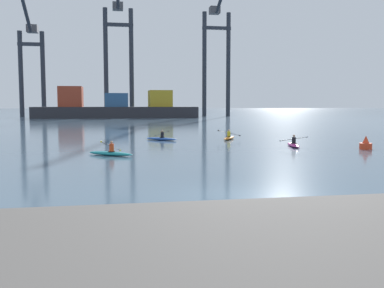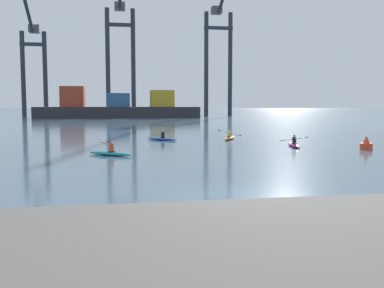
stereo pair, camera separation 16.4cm
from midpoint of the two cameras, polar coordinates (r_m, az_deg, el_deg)
name	(u,v)px [view 1 (the left image)]	position (r m, az deg, el deg)	size (l,w,h in m)	color
ground_plane	(241,197)	(15.82, 6.05, -6.82)	(800.00, 800.00, 0.00)	slate
container_barge	(116,108)	(112.63, -9.91, 4.61)	(40.11, 10.27, 7.73)	#28282D
gantry_crane_west	(31,57)	(124.94, -20.15, 10.58)	(6.81, 19.21, 32.01)	#232833
gantry_crane_west_mid	(118,45)	(121.72, -9.54, 12.54)	(7.97, 16.57, 39.54)	#232833
gantry_crane_east_mid	(217,46)	(126.24, 3.24, 12.53)	(8.13, 21.91, 38.48)	#232833
channel_buoy	(366,144)	(34.83, 21.44, -0.03)	(0.90, 0.90, 1.00)	red
kayak_magenta	(293,144)	(35.21, 12.87, -0.06)	(2.24, 3.45, 0.95)	#C13384
kayak_orange	(229,138)	(41.72, 4.71, 0.84)	(2.12, 3.29, 0.95)	orange
kayak_blue	(161,138)	(40.66, -4.09, 0.73)	(2.92, 2.73, 0.95)	#2856B2
kayak_teal	(111,153)	(28.84, -10.66, -1.14)	(3.08, 2.53, 1.05)	teal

